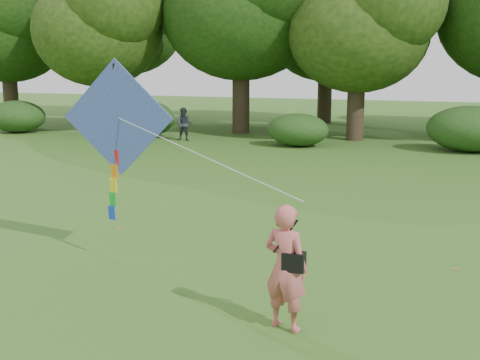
% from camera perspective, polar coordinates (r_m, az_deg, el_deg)
% --- Properties ---
extents(ground, '(100.00, 100.00, 0.00)m').
position_cam_1_polar(ground, '(9.25, 3.72, -12.01)').
color(ground, '#265114').
rests_on(ground, ground).
extents(man_kite_flyer, '(0.74, 0.59, 1.77)m').
position_cam_1_polar(man_kite_flyer, '(8.29, 4.36, -8.26)').
color(man_kite_flyer, '#C85E5E').
rests_on(man_kite_flyer, ground).
extents(bystander_left, '(0.85, 0.72, 1.53)m').
position_cam_1_polar(bystander_left, '(28.08, -5.30, 5.29)').
color(bystander_left, '#282D35').
rests_on(bystander_left, ground).
extents(crossbody_bag, '(0.43, 0.20, 0.71)m').
position_cam_1_polar(crossbody_bag, '(8.19, 5.11, -7.63)').
color(crossbody_bag, black).
rests_on(crossbody_bag, ground).
extents(flying_kite, '(4.84, 1.92, 2.92)m').
position_cam_1_polar(flying_kite, '(10.87, -11.47, 5.51)').
color(flying_kite, '#274AAA').
rests_on(flying_kite, ground).
extents(tree_line, '(54.70, 15.30, 9.48)m').
position_cam_1_polar(tree_line, '(31.14, 18.93, 14.24)').
color(tree_line, '#3A2D1E').
rests_on(tree_line, ground).
extents(shrub_band, '(39.15, 3.22, 1.88)m').
position_cam_1_polar(shrub_band, '(26.12, 12.83, 4.81)').
color(shrub_band, '#264919').
rests_on(shrub_band, ground).
extents(fallen_leaves, '(10.01, 6.88, 0.01)m').
position_cam_1_polar(fallen_leaves, '(13.71, 16.75, -4.67)').
color(fallen_leaves, olive).
rests_on(fallen_leaves, ground).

